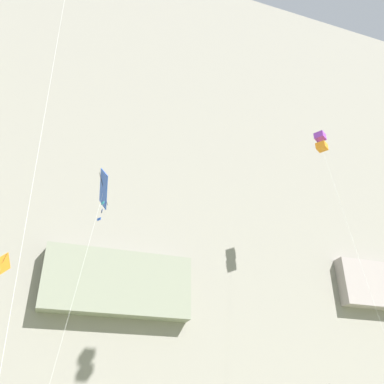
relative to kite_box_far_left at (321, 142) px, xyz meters
name	(u,v)px	position (x,y,z in m)	size (l,w,h in m)	color
cliff_face	(115,182)	(-17.48, 21.19, 3.79)	(180.00, 21.86, 64.36)	gray
kite_box_far_left	(321,142)	(0.00, 0.00, 0.00)	(1.32, 5.98, 29.38)	purple
kite_diamond_mid_right	(103,192)	(-21.34, -5.42, -12.31)	(2.64, 3.51, 17.56)	blue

